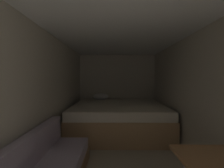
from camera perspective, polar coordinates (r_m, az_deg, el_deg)
name	(u,v)px	position (r m, az deg, el deg)	size (l,w,h in m)	color
ground_plane	(122,166)	(2.53, 3.88, -29.37)	(6.74, 6.74, 0.00)	#A39984
wall_back	(117,88)	(4.56, 2.06, -1.53)	(2.41, 0.05, 2.05)	beige
wall_left	(43,99)	(2.41, -25.41, -5.15)	(0.05, 4.74, 2.05)	beige
wall_right	(202,99)	(2.54, 31.67, -4.90)	(0.05, 4.74, 2.05)	beige
ceiling_slab	(122,27)	(2.28, 4.03, 21.42)	(2.41, 4.74, 0.05)	white
bed	(118,118)	(3.70, 2.43, -13.07)	(2.19, 1.82, 0.89)	tan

